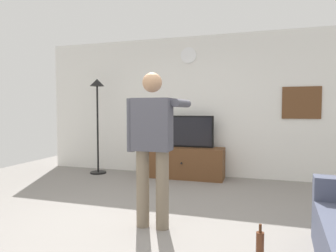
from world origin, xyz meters
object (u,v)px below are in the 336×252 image
(television, at_px, (185,131))
(wall_clock, at_px, (189,55))
(tv_stand, at_px, (185,162))
(framed_picture, at_px, (301,103))
(floor_lamp, at_px, (97,106))
(person_standing_nearer_lamp, at_px, (153,141))
(beverage_bottle, at_px, (260,247))

(television, bearing_deg, wall_clock, 90.00)
(tv_stand, relative_size, wall_clock, 4.78)
(framed_picture, relative_size, floor_lamp, 0.34)
(television, xyz_separation_m, person_standing_nearer_lamp, (0.22, -2.42, 0.07))
(floor_lamp, height_order, beverage_bottle, floor_lamp)
(tv_stand, xyz_separation_m, television, (0.00, 0.05, 0.58))
(beverage_bottle, bearing_deg, tv_stand, 115.25)
(television, xyz_separation_m, beverage_bottle, (1.33, -2.87, -0.74))
(floor_lamp, bearing_deg, beverage_bottle, -40.99)
(wall_clock, height_order, floor_lamp, wall_clock)
(tv_stand, distance_m, wall_clock, 2.07)
(television, distance_m, framed_picture, 2.11)
(tv_stand, height_order, person_standing_nearer_lamp, person_standing_nearer_lamp)
(television, bearing_deg, person_standing_nearer_lamp, -84.78)
(tv_stand, height_order, television, television)
(tv_stand, xyz_separation_m, framed_picture, (2.03, 0.30, 1.12))
(framed_picture, bearing_deg, floor_lamp, -173.58)
(floor_lamp, relative_size, person_standing_nearer_lamp, 1.13)
(person_standing_nearer_lamp, xyz_separation_m, beverage_bottle, (1.11, -0.45, -0.81))
(wall_clock, bearing_deg, person_standing_nearer_lamp, -85.25)
(framed_picture, xyz_separation_m, beverage_bottle, (-0.70, -3.11, -1.27))
(framed_picture, height_order, floor_lamp, floor_lamp)
(tv_stand, bearing_deg, television, 90.00)
(framed_picture, height_order, person_standing_nearer_lamp, framed_picture)
(framed_picture, relative_size, person_standing_nearer_lamp, 0.38)
(person_standing_nearer_lamp, bearing_deg, tv_stand, 95.32)
(wall_clock, xyz_separation_m, floor_lamp, (-1.76, -0.42, -0.98))
(framed_picture, bearing_deg, wall_clock, -179.86)
(floor_lamp, relative_size, beverage_bottle, 5.81)
(television, relative_size, framed_picture, 1.67)
(tv_stand, height_order, framed_picture, framed_picture)
(television, height_order, person_standing_nearer_lamp, person_standing_nearer_lamp)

